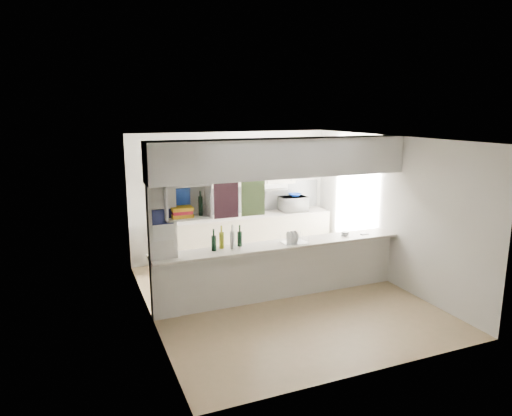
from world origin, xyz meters
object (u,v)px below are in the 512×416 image
dish_rack (294,238)px  wine_bottles (227,240)px  microwave (294,204)px  bowl (295,195)px

dish_rack → wine_bottles: 1.11m
microwave → dish_rack: 2.42m
microwave → wine_bottles: wine_bottles is taller
dish_rack → wine_bottles: size_ratio=0.76×
wine_bottles → dish_rack: bearing=-6.7°
microwave → bowl: bowl is taller
dish_rack → wine_bottles: bearing=171.5°
dish_rack → bowl: bearing=61.1°
dish_rack → microwave: bearing=61.6°
bowl → wine_bottles: 3.02m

